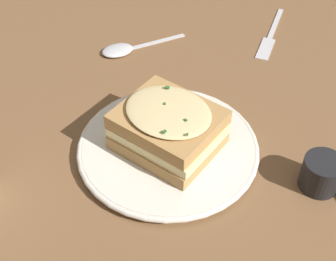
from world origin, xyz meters
name	(u,v)px	position (x,y,z in m)	size (l,w,h in m)	color
ground_plane	(188,155)	(0.00, 0.00, 0.00)	(2.40, 2.40, 0.00)	brown
dinner_plate	(168,148)	(-0.01, -0.03, 0.01)	(0.25, 0.25, 0.01)	silver
sandwich	(168,128)	(-0.01, -0.03, 0.05)	(0.17, 0.17, 0.06)	#B2844C
fork	(269,38)	(-0.26, 0.20, 0.00)	(0.16, 0.10, 0.00)	silver
spoon	(123,49)	(-0.26, -0.06, 0.00)	(0.07, 0.16, 0.01)	silver
condiment_pot	(321,174)	(0.08, 0.15, 0.02)	(0.05, 0.05, 0.04)	black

